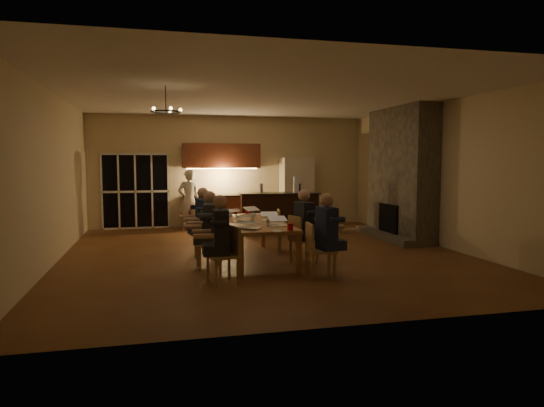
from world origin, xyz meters
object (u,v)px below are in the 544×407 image
at_px(person_right_near, 327,235).
at_px(chair_right_mid, 304,239).
at_px(chair_right_near, 321,250).
at_px(person_right_mid, 304,227).
at_px(mug_front, 252,221).
at_px(chair_left_far, 205,234).
at_px(redcup_mid, 226,217).
at_px(standing_person, 189,200).
at_px(bar_blender, 296,185).
at_px(dining_table, 254,241).
at_px(laptop_c, 242,216).
at_px(plate_left, 244,227).
at_px(chandelier, 166,112).
at_px(redcup_far, 247,211).
at_px(bar_island, 279,213).
at_px(person_left_mid, 210,230).
at_px(laptop_b, 279,220).
at_px(laptop_e, 232,210).
at_px(person_left_far, 203,222).
at_px(chair_left_mid, 209,244).
at_px(laptop_f, 254,210).
at_px(person_left_near, 221,239).
at_px(plate_near, 277,224).
at_px(laptop_a, 250,222).
at_px(plate_far, 266,216).
at_px(mug_back, 230,214).
at_px(laptop_d, 270,215).
at_px(can_cola, 236,211).
at_px(can_right, 270,216).
at_px(redcup_near, 290,227).
at_px(mug_mid, 253,215).
at_px(chair_left_near, 223,255).
at_px(can_silver, 268,223).
at_px(refrigerator, 296,192).

bearing_deg(person_right_near, chair_right_mid, -4.67).
relative_size(chair_right_near, person_right_mid, 0.64).
xyz_separation_m(person_right_mid, mug_front, (-0.95, 0.13, 0.11)).
relative_size(chair_left_far, redcup_mid, 7.42).
height_order(standing_person, bar_blender, standing_person).
relative_size(dining_table, redcup_mid, 23.81).
bearing_deg(laptop_c, plate_left, 57.52).
relative_size(chandelier, laptop_c, 1.66).
height_order(chandelier, redcup_far, chandelier).
xyz_separation_m(mug_front, bar_blender, (1.89, 3.57, 0.49)).
distance_m(bar_island, chair_right_mid, 3.68).
height_order(dining_table, person_left_mid, person_left_mid).
distance_m(laptop_b, laptop_e, 1.96).
relative_size(person_left_far, bar_blender, 3.33).
distance_m(dining_table, redcup_mid, 0.76).
distance_m(chair_left_mid, laptop_f, 2.07).
distance_m(person_left_near, bar_blender, 5.47).
relative_size(laptop_c, plate_near, 1.24).
distance_m(chair_left_far, chair_right_near, 2.78).
height_order(chandelier, laptop_a, chandelier).
bearing_deg(plate_far, mug_back, 164.84).
bearing_deg(redcup_far, chair_left_mid, -118.51).
height_order(chair_left_far, person_right_near, person_right_near).
distance_m(chandelier, laptop_d, 2.71).
bearing_deg(bar_island, plate_left, -106.05).
xyz_separation_m(standing_person, mug_back, (0.60, -3.52, -0.04)).
distance_m(can_cola, plate_far, 0.87).
height_order(laptop_b, plate_far, laptop_b).
xyz_separation_m(laptop_b, can_right, (0.11, 1.14, -0.05)).
distance_m(person_left_mid, chandelier, 2.19).
relative_size(laptop_f, redcup_near, 2.67).
height_order(person_left_far, plate_left, person_left_far).
xyz_separation_m(chair_left_mid, mug_front, (0.82, 0.14, 0.36)).
bearing_deg(redcup_far, plate_far, -71.70).
relative_size(chandelier, can_cola, 4.42).
distance_m(bar_island, mug_front, 3.86).
bearing_deg(mug_mid, dining_table, -99.38).
height_order(chair_right_near, redcup_near, chair_right_near).
distance_m(dining_table, person_right_near, 1.86).
distance_m(chandelier, bar_blender, 5.10).
xyz_separation_m(chair_left_near, chandelier, (-0.79, 1.30, 2.31)).
bearing_deg(chandelier, laptop_f, 38.10).
distance_m(chair_left_far, person_left_near, 2.22).
relative_size(chair_left_mid, standing_person, 0.53).
xyz_separation_m(chair_right_near, laptop_b, (-0.51, 0.79, 0.42)).
bearing_deg(can_silver, refrigerator, 68.62).
height_order(person_left_mid, bar_blender, bar_blender).
distance_m(chair_right_mid, standing_person, 5.19).
xyz_separation_m(chair_left_far, chandelier, (-0.74, -0.95, 2.31)).
distance_m(person_left_far, laptop_e, 0.82).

